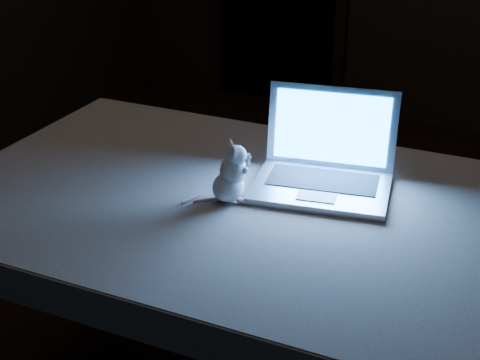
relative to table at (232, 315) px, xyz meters
The scene contains 5 objects.
floor 0.66m from the table, 103.37° to the left, with size 5.00×5.00×0.00m, color black.
table is the anchor object (origin of this frame).
tablecloth 0.38m from the table, 59.47° to the left, with size 1.66×1.10×0.10m, color beige, non-canonical shape.
laptop 0.62m from the table, 33.13° to the left, with size 0.39×0.34×0.27m, color silver, non-canonical shape.
plush_mouse 0.51m from the table, 76.45° to the right, with size 0.13×0.13×0.18m, color white, non-canonical shape.
Camera 1 is at (0.96, -2.06, 1.76)m, focal length 52.00 mm.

